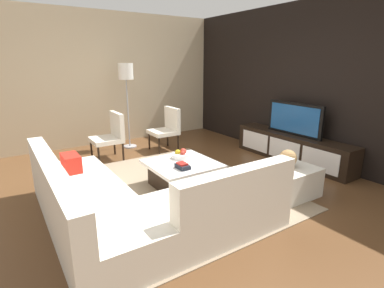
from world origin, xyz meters
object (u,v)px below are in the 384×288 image
at_px(floor_lamp, 126,78).
at_px(book_stack, 183,166).
at_px(sectional_couch, 132,204).
at_px(accent_chair_near, 111,133).
at_px(coffee_table, 182,174).
at_px(media_console, 292,148).
at_px(decorative_ball, 288,158).
at_px(ottoman, 286,180).
at_px(accent_chair_far, 167,126).
at_px(television, 294,119).
at_px(fruit_bowl, 181,155).

bearing_deg(floor_lamp, book_stack, -6.43).
relative_size(sectional_couch, accent_chair_near, 2.91).
xyz_separation_m(sectional_couch, floor_lamp, (-3.04, 1.19, 1.19)).
bearing_deg(coffee_table, sectional_couch, -58.77).
height_order(media_console, decorative_ball, decorative_ball).
distance_m(coffee_table, ottoman, 1.46).
bearing_deg(floor_lamp, coffee_table, -4.15).
height_order(sectional_couch, decorative_ball, sectional_couch).
relative_size(accent_chair_near, book_stack, 3.99).
xyz_separation_m(media_console, accent_chair_far, (-1.92, -1.53, 0.24)).
bearing_deg(ottoman, book_stack, -122.12).
bearing_deg(sectional_couch, decorative_ball, 80.29).
bearing_deg(accent_chair_far, ottoman, -3.16).
relative_size(television, fruit_bowl, 4.03).
distance_m(television, ottoman, 1.61).
bearing_deg(media_console, fruit_bowl, -97.34).
distance_m(media_console, sectional_couch, 3.36).
bearing_deg(television, ottoman, -54.08).
bearing_deg(book_stack, ottoman, 57.88).
xyz_separation_m(accent_chair_near, decorative_ball, (2.83, 1.49, 0.03)).
bearing_deg(decorative_ball, media_console, 125.93).
relative_size(media_console, decorative_ball, 9.97).
bearing_deg(floor_lamp, media_console, 40.02).
height_order(media_console, television, television).
bearing_deg(sectional_couch, ottoman, 80.29).
distance_m(sectional_couch, floor_lamp, 3.48).
xyz_separation_m(sectional_couch, coffee_table, (-0.62, 1.02, -0.07)).
relative_size(television, floor_lamp, 0.65).
bearing_deg(coffee_table, accent_chair_far, 157.09).
distance_m(sectional_couch, accent_chair_near, 2.55).
xyz_separation_m(television, ottoman, (0.88, -1.21, -0.59)).
height_order(television, ottoman, television).
xyz_separation_m(accent_chair_far, book_stack, (2.04, -0.89, -0.07)).
relative_size(decorative_ball, book_stack, 1.08).
xyz_separation_m(television, coffee_table, (-0.10, -2.30, -0.59)).
height_order(coffee_table, decorative_ball, decorative_ball).
distance_m(coffee_table, accent_chair_near, 1.91).
distance_m(media_console, decorative_ball, 1.52).
xyz_separation_m(television, floor_lamp, (-2.53, -2.12, 0.67)).
xyz_separation_m(accent_chair_near, book_stack, (2.07, 0.28, -0.07)).
relative_size(television, ottoman, 1.61).
bearing_deg(floor_lamp, accent_chair_near, -45.03).
bearing_deg(sectional_couch, fruit_bowl, 125.50).
height_order(television, coffee_table, television).
distance_m(ottoman, accent_chair_far, 2.83).
bearing_deg(media_console, decorative_ball, -54.07).
relative_size(fruit_bowl, decorative_ball, 1.19).
xyz_separation_m(floor_lamp, fruit_bowl, (2.24, -0.07, -1.03)).
xyz_separation_m(floor_lamp, book_stack, (2.65, -0.30, -1.04)).
relative_size(accent_chair_near, ottoman, 1.24).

